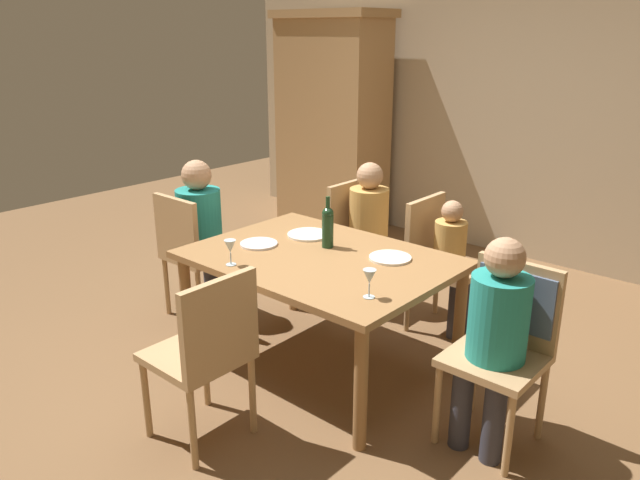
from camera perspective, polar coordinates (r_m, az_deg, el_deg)
ground_plane at (r=3.94m, az=0.00°, el=-11.44°), size 10.00×10.00×0.00m
rear_room_partition at (r=5.80m, az=18.65°, el=11.60°), size 6.40×0.12×2.70m
armoire_cabinet at (r=6.42m, az=1.13°, el=10.90°), size 1.18×0.62×2.18m
dining_table at (r=3.66m, az=0.00°, el=-2.68°), size 1.51×1.10×0.73m
chair_left_end at (r=4.43m, az=-11.86°, el=-0.71°), size 0.44×0.44×0.92m
chair_far_left at (r=4.63m, az=3.64°, el=0.52°), size 0.44×0.44×0.92m
chair_right_end at (r=3.22m, az=17.05°, el=-7.71°), size 0.44×0.46×0.92m
chair_far_right at (r=4.27m, az=10.86°, el=-1.40°), size 0.44×0.44×0.92m
chair_near at (r=3.07m, az=-10.46°, el=-9.80°), size 0.44×0.44×0.92m
person_woman_host at (r=4.46m, az=-10.82°, el=1.21°), size 0.31×0.36×1.15m
person_man_bearded at (r=4.53m, az=4.79°, el=1.46°), size 0.33×0.29×1.09m
person_man_guest at (r=3.08m, az=15.94°, el=-8.02°), size 0.29×0.33×1.09m
person_child_small at (r=4.21m, az=12.18°, el=-1.39°), size 0.25×0.22×0.94m
wine_bottle_tall_green at (r=3.74m, az=0.72°, el=1.35°), size 0.07×0.07×0.32m
wine_glass_near_left at (r=3.05m, az=4.61°, el=-3.50°), size 0.07×0.07×0.15m
wine_glass_centre at (r=3.49m, az=-8.33°, el=-0.67°), size 0.07×0.07×0.15m
dinner_plate_host at (r=3.99m, az=-1.09°, el=0.51°), size 0.27×0.27×0.01m
dinner_plate_guest_left at (r=3.83m, az=-5.70°, el=-0.35°), size 0.23×0.23×0.01m
dinner_plate_guest_right at (r=3.61m, az=6.52°, el=-1.64°), size 0.25×0.25×0.01m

